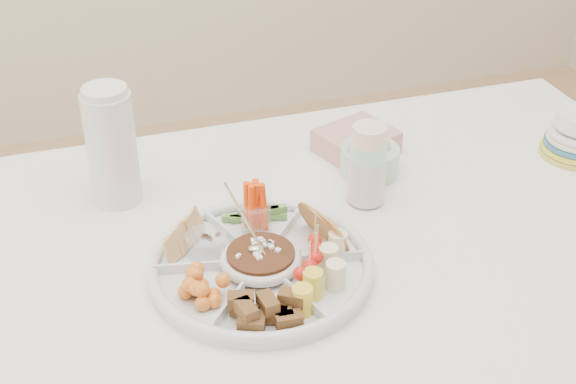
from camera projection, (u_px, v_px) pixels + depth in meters
name	position (u px, v px, depth m)	size (l,w,h in m)	color
party_tray	(261.00, 263.00, 1.36)	(0.38, 0.38, 0.04)	silver
bean_dip	(261.00, 259.00, 1.36)	(0.12, 0.12, 0.04)	#482A1C
tortillas	(321.00, 226.00, 1.42)	(0.11, 0.11, 0.07)	#BF8341
carrot_cucumber	(254.00, 201.00, 1.45)	(0.11, 0.11, 0.10)	#FF4408
pita_raisins	(193.00, 235.00, 1.40)	(0.10, 0.10, 0.05)	#E0A768
cherries	(195.00, 286.00, 1.29)	(0.11, 0.11, 0.05)	orange
granola_chunks	(268.00, 307.00, 1.25)	(0.11, 0.11, 0.05)	#5A2E17
banana_tomato	(333.00, 265.00, 1.30)	(0.11, 0.11, 0.09)	#EDEC78
cup_stack	(368.00, 158.00, 1.51)	(0.07, 0.07, 0.20)	#B0BFAE
thermos	(112.00, 145.00, 1.51)	(0.09, 0.09, 0.24)	silver
flower_bowl	(370.00, 154.00, 1.63)	(0.12, 0.12, 0.09)	silver
napkin_stack	(356.00, 142.00, 1.72)	(0.15, 0.13, 0.05)	tan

